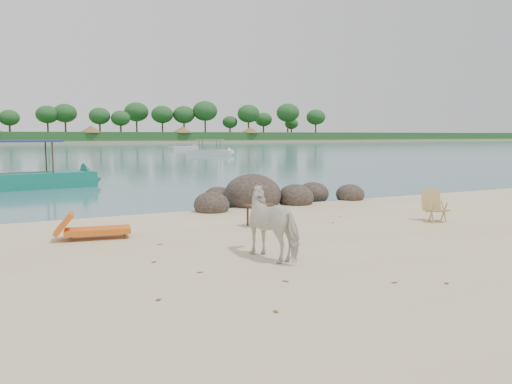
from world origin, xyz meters
TOP-DOWN VIEW (x-y plane):
  - water at (0.00, 90.00)m, footprint 400.00×400.00m
  - far_shore at (0.00, 170.00)m, footprint 420.00×90.00m
  - far_scenery at (0.03, 136.70)m, footprint 420.00×18.00m
  - boulders at (2.25, 6.39)m, footprint 6.41×2.86m
  - cow at (-0.97, -0.14)m, footprint 1.04×1.67m
  - side_table at (0.24, 2.88)m, footprint 0.73×0.54m
  - lounge_chair at (-3.66, 3.08)m, footprint 1.80×0.86m
  - deck_chair at (4.67, 1.33)m, footprint 0.73×0.76m
  - boat_near at (-4.97, 15.69)m, footprint 7.19×2.53m
  - boat_mid at (15.57, 46.14)m, footprint 5.46×5.04m
  - boat_far at (19.46, 67.57)m, footprint 5.97×3.63m
  - dead_leaves at (-1.16, 0.11)m, footprint 6.69×6.77m

SIDE VIEW (x-z plane):
  - water at x=0.00m, z-range 0.00..0.00m
  - far_shore at x=0.00m, z-range -0.70..0.70m
  - dead_leaves at x=-1.16m, z-range 0.00..0.00m
  - boulders at x=2.25m, z-range -0.43..0.94m
  - lounge_chair at x=-3.66m, z-range 0.00..0.52m
  - side_table at x=0.24m, z-range 0.00..0.53m
  - boat_far at x=19.46m, z-range 0.00..0.69m
  - deck_chair at x=4.67m, z-range 0.00..0.84m
  - cow at x=-0.97m, z-range 0.00..1.31m
  - boat_mid at x=15.57m, z-range 0.00..2.96m
  - boat_near at x=-4.97m, z-range 0.00..3.42m
  - far_scenery at x=0.03m, z-range -1.61..7.89m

